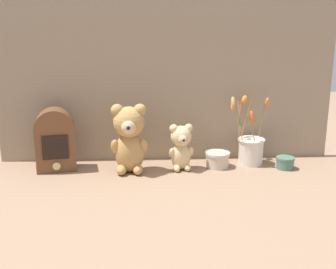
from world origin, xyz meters
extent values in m
plane|color=#8E7056|center=(0.00, 0.00, 0.00)|extent=(4.00, 4.00, 0.00)
cube|color=gray|center=(0.00, 0.17, 0.37)|extent=(1.47, 0.02, 0.74)
ellipsoid|color=tan|center=(-0.16, 0.00, 0.08)|extent=(0.12, 0.10, 0.17)
sphere|color=tan|center=(-0.16, 0.00, 0.21)|extent=(0.13, 0.13, 0.13)
sphere|color=#D1B289|center=(-0.16, -0.05, 0.20)|extent=(0.06, 0.06, 0.06)
sphere|color=black|center=(-0.16, -0.07, 0.20)|extent=(0.02, 0.02, 0.02)
sphere|color=tan|center=(-0.11, 0.00, 0.26)|extent=(0.05, 0.05, 0.05)
sphere|color=tan|center=(-0.20, 0.00, 0.26)|extent=(0.05, 0.05, 0.05)
ellipsoid|color=tan|center=(-0.10, -0.01, 0.11)|extent=(0.04, 0.06, 0.07)
ellipsoid|color=tan|center=(-0.22, -0.01, 0.11)|extent=(0.04, 0.06, 0.07)
ellipsoid|color=tan|center=(-0.13, -0.03, 0.02)|extent=(0.04, 0.07, 0.04)
ellipsoid|color=tan|center=(-0.19, -0.03, 0.02)|extent=(0.04, 0.07, 0.04)
ellipsoid|color=#DBBC84|center=(0.05, 0.02, 0.06)|extent=(0.09, 0.08, 0.11)
sphere|color=#DBBC84|center=(0.05, 0.02, 0.14)|extent=(0.09, 0.09, 0.09)
sphere|color=#D1B289|center=(0.06, -0.02, 0.14)|extent=(0.04, 0.04, 0.04)
sphere|color=black|center=(0.06, -0.03, 0.14)|extent=(0.01, 0.01, 0.01)
sphere|color=#DBBC84|center=(0.09, 0.02, 0.18)|extent=(0.03, 0.03, 0.03)
sphere|color=#DBBC84|center=(0.02, 0.01, 0.18)|extent=(0.03, 0.03, 0.03)
ellipsoid|color=#DBBC84|center=(0.09, 0.01, 0.08)|extent=(0.03, 0.04, 0.05)
ellipsoid|color=#DBBC84|center=(0.02, 0.01, 0.08)|extent=(0.03, 0.04, 0.05)
ellipsoid|color=#DBBC84|center=(0.08, -0.01, 0.01)|extent=(0.03, 0.05, 0.03)
ellipsoid|color=#DBBC84|center=(0.03, -0.01, 0.01)|extent=(0.03, 0.05, 0.03)
cylinder|color=silver|center=(0.36, 0.07, 0.06)|extent=(0.11, 0.11, 0.12)
torus|color=silver|center=(0.36, 0.07, 0.11)|extent=(0.12, 0.12, 0.01)
cylinder|color=olive|center=(0.41, 0.07, 0.19)|extent=(0.01, 0.04, 0.16)
ellipsoid|color=orange|center=(0.43, 0.08, 0.27)|extent=(0.02, 0.03, 0.04)
cylinder|color=olive|center=(0.35, 0.04, 0.17)|extent=(0.03, 0.01, 0.11)
ellipsoid|color=#C65B28|center=(0.35, 0.03, 0.22)|extent=(0.04, 0.03, 0.06)
cylinder|color=olive|center=(0.31, 0.06, 0.20)|extent=(0.01, 0.07, 0.16)
ellipsoid|color=tan|center=(0.28, 0.06, 0.28)|extent=(0.02, 0.04, 0.05)
cylinder|color=olive|center=(0.35, 0.11, 0.19)|extent=(0.05, 0.02, 0.16)
ellipsoid|color=orange|center=(0.34, 0.13, 0.27)|extent=(0.04, 0.04, 0.05)
cylinder|color=olive|center=(0.31, 0.09, 0.19)|extent=(0.02, 0.07, 0.15)
ellipsoid|color=orange|center=(0.28, 0.09, 0.26)|extent=(0.03, 0.04, 0.06)
cube|color=brown|center=(-0.47, 0.04, 0.09)|extent=(0.18, 0.13, 0.18)
cylinder|color=brown|center=(-0.47, 0.04, 0.18)|extent=(0.18, 0.13, 0.16)
cube|color=black|center=(-0.46, -0.01, 0.11)|extent=(0.10, 0.02, 0.10)
cylinder|color=#D6BC7A|center=(-0.46, -0.01, 0.03)|extent=(0.03, 0.01, 0.03)
cylinder|color=beige|center=(0.21, 0.04, 0.03)|extent=(0.10, 0.10, 0.05)
cylinder|color=beige|center=(0.21, 0.04, 0.06)|extent=(0.10, 0.10, 0.01)
cylinder|color=#47705B|center=(0.49, 0.00, 0.02)|extent=(0.07, 0.07, 0.04)
cylinder|color=#47705B|center=(0.49, 0.00, 0.05)|extent=(0.08, 0.08, 0.01)
camera|label=1|loc=(-0.09, -1.65, 0.60)|focal=45.00mm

